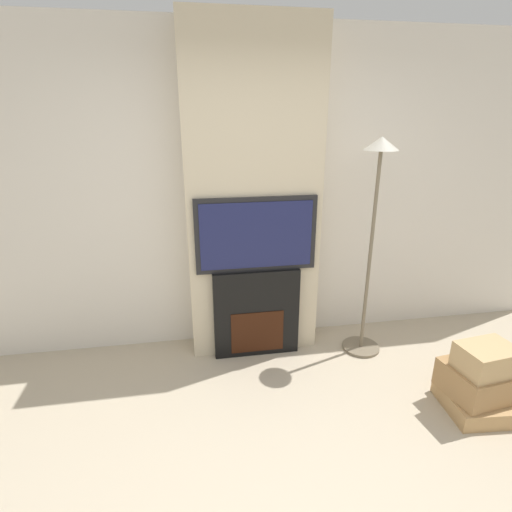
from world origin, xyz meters
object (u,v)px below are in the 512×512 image
television (256,235)px  floor_lamp (374,215)px  fireplace (256,312)px  box_stack (481,382)px

television → floor_lamp: (0.95, -0.11, 0.15)m
fireplace → floor_lamp: (0.95, -0.12, 0.86)m
television → floor_lamp: bearing=-6.9°
box_stack → floor_lamp: bearing=119.6°
television → box_stack: bearing=-34.5°
television → floor_lamp: size_ratio=0.53×
television → box_stack: (1.44, -0.99, -0.87)m
floor_lamp → fireplace: bearing=173.0°
fireplace → floor_lamp: 1.28m
fireplace → floor_lamp: floor_lamp is taller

